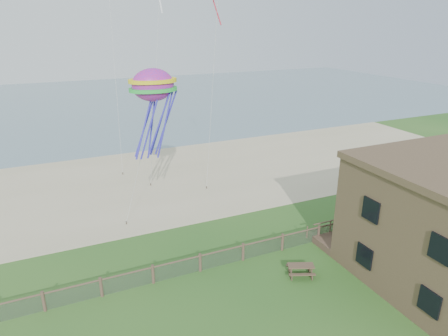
% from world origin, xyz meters
% --- Properties ---
extents(ground, '(160.00, 160.00, 0.00)m').
position_xyz_m(ground, '(0.00, 0.00, 0.00)').
color(ground, '#26571D').
rests_on(ground, ground).
extents(sand_beach, '(72.00, 20.00, 0.02)m').
position_xyz_m(sand_beach, '(0.00, 22.00, 0.00)').
color(sand_beach, tan).
rests_on(sand_beach, ground).
extents(ocean, '(160.00, 68.00, 0.02)m').
position_xyz_m(ocean, '(0.00, 66.00, 0.00)').
color(ocean, slate).
rests_on(ocean, ground).
extents(chainlink_fence, '(36.20, 0.20, 1.25)m').
position_xyz_m(chainlink_fence, '(0.00, 6.00, 0.55)').
color(chainlink_fence, '#4D372B').
rests_on(chainlink_fence, ground).
extents(motel_deck, '(15.00, 2.00, 0.50)m').
position_xyz_m(motel_deck, '(13.00, 5.00, 0.25)').
color(motel_deck, brown).
rests_on(motel_deck, ground).
extents(picnic_table, '(1.95, 1.73, 0.68)m').
position_xyz_m(picnic_table, '(2.46, 3.03, 0.34)').
color(picnic_table, brown).
rests_on(picnic_table, ground).
extents(octopus_kite, '(3.34, 2.54, 6.40)m').
position_xyz_m(octopus_kite, '(-4.02, 11.13, 9.33)').
color(octopus_kite, '#F62645').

